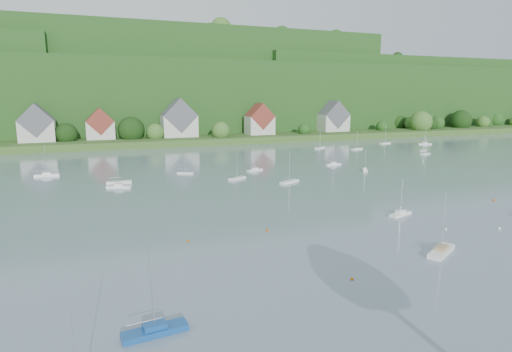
# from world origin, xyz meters

# --- Properties ---
(far_shore_strip) EXTENTS (600.00, 60.00, 3.00)m
(far_shore_strip) POSITION_xyz_m (0.00, 200.00, 1.50)
(far_shore_strip) COLOR #335520
(far_shore_strip) RESTS_ON ground
(forested_ridge) EXTENTS (620.00, 181.22, 69.89)m
(forested_ridge) POSITION_xyz_m (0.39, 268.57, 22.89)
(forested_ridge) COLOR #153A12
(forested_ridge) RESTS_ON ground
(village_building_0) EXTENTS (14.00, 10.40, 16.00)m
(village_building_0) POSITION_xyz_m (-55.00, 187.00, 9.51)
(village_building_0) COLOR beige
(village_building_0) RESTS_ON far_shore_strip
(village_building_1) EXTENTS (12.00, 9.36, 14.00)m
(village_building_1) POSITION_xyz_m (-30.00, 189.00, 8.75)
(village_building_1) COLOR beige
(village_building_1) RESTS_ON far_shore_strip
(village_building_2) EXTENTS (16.00, 11.44, 18.00)m
(village_building_2) POSITION_xyz_m (5.00, 188.00, 10.27)
(village_building_2) COLOR beige
(village_building_2) RESTS_ON far_shore_strip
(village_building_3) EXTENTS (13.00, 10.40, 15.50)m
(village_building_3) POSITION_xyz_m (45.00, 186.00, 9.43)
(village_building_3) COLOR beige
(village_building_3) RESTS_ON far_shore_strip
(village_building_4) EXTENTS (15.00, 10.40, 16.50)m
(village_building_4) POSITION_xyz_m (90.00, 190.00, 9.59)
(village_building_4) COLOR beige
(village_building_4) RESTS_ON far_shore_strip
(near_sailboat_1) EXTENTS (6.24, 2.41, 8.21)m
(near_sailboat_1) POSITION_xyz_m (-30.08, 23.32, 0.44)
(near_sailboat_1) COLOR navy
(near_sailboat_1) RESTS_ON ground
(near_sailboat_2) EXTENTS (6.71, 4.87, 8.97)m
(near_sailboat_2) POSITION_xyz_m (10.61, 29.86, 0.46)
(near_sailboat_2) COLOR white
(near_sailboat_2) RESTS_ON ground
(near_sailboat_3) EXTENTS (5.43, 2.94, 7.06)m
(near_sailboat_3) POSITION_xyz_m (18.36, 47.86, 0.41)
(near_sailboat_3) COLOR white
(near_sailboat_3) RESTS_ON ground
(mooring_buoy_0) EXTENTS (0.39, 0.39, 0.39)m
(mooring_buoy_0) POSITION_xyz_m (-6.12, 26.93, 0.00)
(mooring_buoy_0) COLOR #CF5200
(mooring_buoy_0) RESTS_ON ground
(mooring_buoy_1) EXTENTS (0.43, 0.43, 0.43)m
(mooring_buoy_1) POSITION_xyz_m (19.63, 38.12, 0.00)
(mooring_buoy_1) COLOR white
(mooring_buoy_1) RESTS_ON ground
(mooring_buoy_2) EXTENTS (0.48, 0.48, 0.48)m
(mooring_buoy_2) POSITION_xyz_m (44.53, 50.03, 0.00)
(mooring_buoy_2) COLOR #CF5200
(mooring_buoy_2) RESTS_ON ground
(mooring_buoy_3) EXTENTS (0.46, 0.46, 0.46)m
(mooring_buoy_3) POSITION_xyz_m (-8.28, 48.24, 0.00)
(mooring_buoy_3) COLOR #CF5200
(mooring_buoy_3) RESTS_ON ground
(mooring_buoy_4) EXTENTS (0.49, 0.49, 0.49)m
(mooring_buoy_4) POSITION_xyz_m (28.13, 35.08, 0.00)
(mooring_buoy_4) COLOR white
(mooring_buoy_4) RESTS_ON ground
(mooring_buoy_5) EXTENTS (0.39, 0.39, 0.39)m
(mooring_buoy_5) POSITION_xyz_m (-21.68, 47.70, 0.00)
(mooring_buoy_5) COLOR #CF5200
(mooring_buoy_5) RESTS_ON ground
(far_sailboat_cluster) EXTENTS (204.61, 70.18, 8.71)m
(far_sailboat_cluster) POSITION_xyz_m (4.77, 116.65, 0.37)
(far_sailboat_cluster) COLOR white
(far_sailboat_cluster) RESTS_ON ground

